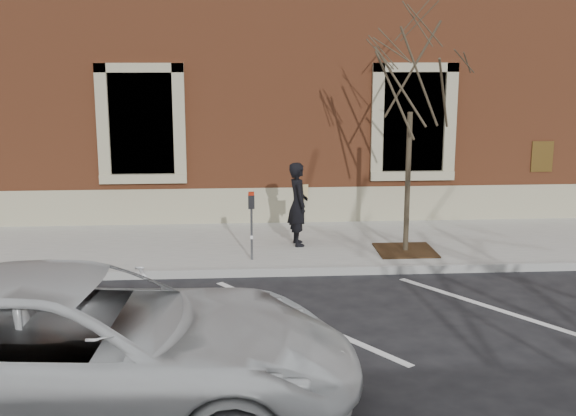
{
  "coord_description": "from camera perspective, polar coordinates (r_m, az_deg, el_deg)",
  "views": [
    {
      "loc": [
        -0.88,
        -12.38,
        3.87
      ],
      "look_at": [
        0.0,
        0.6,
        1.1
      ],
      "focal_mm": 45.0,
      "sensor_mm": 36.0,
      "label": 1
    }
  ],
  "objects": [
    {
      "name": "white_truck",
      "position": [
        8.05,
        -16.17,
        -10.67
      ],
      "size": [
        6.13,
        3.1,
        1.66
      ],
      "primitive_type": "imported",
      "rotation": [
        0.0,
        0.0,
        1.51
      ],
      "color": "#BBBEBF",
      "rests_on": "ground"
    },
    {
      "name": "parking_stripes",
      "position": [
        10.93,
        1.0,
        -8.71
      ],
      "size": [
        28.0,
        4.4,
        0.01
      ],
      "primitive_type": null,
      "color": "silver",
      "rests_on": "ground"
    },
    {
      "name": "man",
      "position": [
        14.25,
        0.8,
        0.31
      ],
      "size": [
        0.47,
        0.65,
        1.66
      ],
      "primitive_type": "imported",
      "rotation": [
        0.0,
        0.0,
        1.7
      ],
      "color": "black",
      "rests_on": "sidewalk_near"
    },
    {
      "name": "parking_meter",
      "position": [
        13.2,
        -2.91,
        -0.39
      ],
      "size": [
        0.12,
        0.09,
        1.28
      ],
      "rotation": [
        0.0,
        0.0,
        -0.28
      ],
      "color": "#595B60",
      "rests_on": "sidewalk_near"
    },
    {
      "name": "sapling",
      "position": [
        13.67,
        9.74,
        10.53
      ],
      "size": [
        2.92,
        2.92,
        4.87
      ],
      "color": "#46392A",
      "rests_on": "sidewalk_near"
    },
    {
      "name": "tree_grate",
      "position": [
        14.16,
        9.25,
        -3.32
      ],
      "size": [
        1.1,
        1.1,
        0.03
      ],
      "primitive_type": "cube",
      "color": "#3A2212",
      "rests_on": "sidewalk_near"
    },
    {
      "name": "curb_near",
      "position": [
        12.93,
        0.19,
        -5.05
      ],
      "size": [
        40.0,
        0.12,
        0.15
      ],
      "primitive_type": "cube",
      "color": "#9E9E99",
      "rests_on": "ground"
    },
    {
      "name": "sidewalk_near",
      "position": [
        14.66,
        -0.3,
        -2.98
      ],
      "size": [
        40.0,
        3.5,
        0.15
      ],
      "primitive_type": "cube",
      "color": "beige",
      "rests_on": "ground"
    },
    {
      "name": "building_civic",
      "position": [
        20.14,
        -1.4,
        12.37
      ],
      "size": [
        40.0,
        8.62,
        8.0
      ],
      "color": "brown",
      "rests_on": "ground"
    },
    {
      "name": "ground",
      "position": [
        13.0,
        0.18,
        -5.3
      ],
      "size": [
        120.0,
        120.0,
        0.0
      ],
      "primitive_type": "plane",
      "color": "#28282B",
      "rests_on": "ground"
    }
  ]
}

